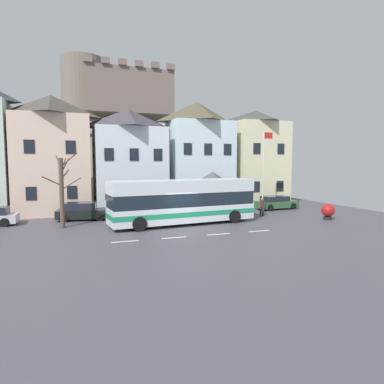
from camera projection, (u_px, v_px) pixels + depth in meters
ground_plane at (188, 231)px, 22.70m from camera, size 40.00×60.00×0.07m
townhouse_01 at (53, 155)px, 30.43m from camera, size 6.34×5.92×10.67m
townhouse_02 at (129, 160)px, 32.85m from camera, size 6.59×6.08×9.82m
townhouse_03 at (197, 155)px, 35.32m from camera, size 6.23×6.33×10.93m
townhouse_04 at (256, 158)px, 37.14m from camera, size 5.75×5.31×10.34m
hilltop_castle at (125, 148)px, 52.69m from camera, size 36.94×36.94×19.17m
transit_bus at (183, 202)px, 25.07m from camera, size 11.26×3.62×3.34m
bus_shelter at (212, 180)px, 29.22m from camera, size 3.60×3.60×3.84m
parked_car_00 at (276, 203)px, 33.26m from camera, size 4.29×2.09×1.32m
parked_car_02 at (82, 211)px, 27.00m from camera, size 4.23×2.35×1.41m
pedestrian_00 at (239, 206)px, 28.49m from camera, size 0.34×0.34×1.60m
pedestrian_01 at (262, 206)px, 29.19m from camera, size 0.33×0.30×1.55m
public_bench at (197, 208)px, 30.84m from camera, size 1.56×0.48×0.87m
flagpole at (264, 166)px, 30.64m from camera, size 0.95×0.10×7.45m
harbour_buoy at (328, 211)px, 27.11m from camera, size 1.04×1.04×1.29m
bare_tree_00 at (62, 190)px, 23.51m from camera, size 2.59×1.68×5.36m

